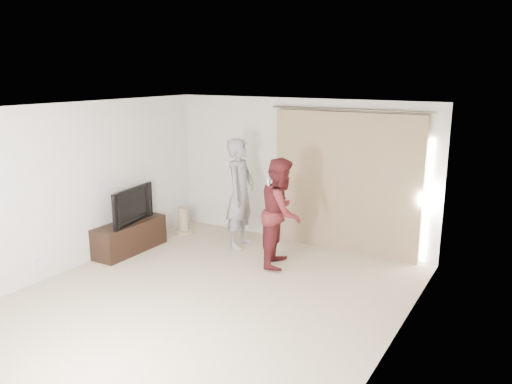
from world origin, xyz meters
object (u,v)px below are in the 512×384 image
at_px(tv, 128,205).
at_px(tv_console, 130,237).
at_px(person_woman, 281,212).
at_px(person_man, 240,193).

bearing_deg(tv, tv_console, -8.68).
bearing_deg(tv, person_woman, -81.22).
xyz_separation_m(tv, person_man, (1.52, 1.19, 0.14)).
relative_size(tv_console, person_man, 0.70).
distance_m(tv_console, tv, 0.57).
relative_size(person_man, person_woman, 1.11).
relative_size(tv, person_man, 0.55).
distance_m(tv, person_man, 1.94).
height_order(tv_console, tv, tv).
bearing_deg(person_woman, tv, -162.55).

